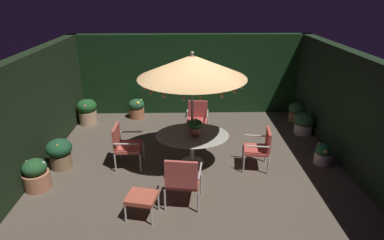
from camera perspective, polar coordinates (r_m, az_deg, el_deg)
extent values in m
cube|color=brown|center=(7.41, 0.21, -8.05)|extent=(7.42, 7.15, 0.02)
cube|color=black|center=(10.11, -0.33, 8.26)|extent=(7.42, 0.30, 2.50)
cube|color=black|center=(7.64, -27.57, 0.69)|extent=(0.30, 7.15, 2.50)
cube|color=black|center=(7.80, 27.36, 1.17)|extent=(0.30, 7.15, 2.50)
cylinder|color=#B3B7A3|center=(7.44, 0.03, -7.71)|extent=(0.56, 0.56, 0.03)
cylinder|color=#B3B7A3|center=(7.27, 0.03, -5.37)|extent=(0.09, 0.09, 0.72)
ellipsoid|color=#ADAB9C|center=(7.10, 0.03, -2.72)|extent=(1.66, 1.36, 0.03)
cylinder|color=#B8ADA3|center=(6.94, 0.03, 0.11)|extent=(0.06, 0.06, 2.22)
cone|color=tan|center=(6.58, 0.03, 9.66)|extent=(2.30, 2.30, 0.48)
sphere|color=#B8ADA3|center=(6.52, 0.03, 12.04)|extent=(0.07, 0.07, 0.07)
sphere|color=#F9DB8C|center=(6.82, 8.79, 6.84)|extent=(0.08, 0.08, 0.08)
sphere|color=#F9DB8C|center=(7.08, 7.98, 7.48)|extent=(0.08, 0.08, 0.08)
sphere|color=#F9DB8C|center=(7.37, 6.14, 8.18)|extent=(0.08, 0.08, 0.08)
sphere|color=#F9DB8C|center=(7.57, 3.61, 8.66)|extent=(0.08, 0.08, 0.08)
sphere|color=#F9DB8C|center=(7.65, 1.39, 8.85)|extent=(0.08, 0.08, 0.08)
sphere|color=#F9DB8C|center=(7.64, -1.89, 8.82)|extent=(0.08, 0.08, 0.08)
sphere|color=#F9DB8C|center=(7.54, -4.12, 8.58)|extent=(0.08, 0.08, 0.08)
sphere|color=#F9DB8C|center=(7.30, -6.59, 8.03)|extent=(0.08, 0.08, 0.08)
sphere|color=#F9DB8C|center=(7.04, -8.07, 7.39)|extent=(0.08, 0.08, 0.08)
sphere|color=#F9DB8C|center=(6.73, -8.87, 6.62)|extent=(0.08, 0.08, 0.08)
sphere|color=#F9DB8C|center=(6.34, -8.59, 5.62)|extent=(0.08, 0.08, 0.08)
sphere|color=#F9DB8C|center=(6.07, -7.39, 4.92)|extent=(0.08, 0.08, 0.08)
sphere|color=#F9DB8C|center=(5.84, -5.19, 4.31)|extent=(0.08, 0.08, 0.08)
sphere|color=#F9DB8C|center=(5.69, -1.51, 3.90)|extent=(0.08, 0.08, 0.08)
sphere|color=#F9DB8C|center=(5.69, 1.61, 3.90)|extent=(0.08, 0.08, 0.08)
sphere|color=#F9DB8C|center=(5.86, 5.47, 4.35)|extent=(0.08, 0.08, 0.08)
sphere|color=#F9DB8C|center=(6.12, 7.75, 5.05)|extent=(0.08, 0.08, 0.08)
sphere|color=#F9DB8C|center=(6.47, 8.91, 5.96)|extent=(0.08, 0.08, 0.08)
cylinder|color=#AF6844|center=(6.98, 0.57, -2.48)|extent=(0.14, 0.14, 0.12)
cylinder|color=#AB624D|center=(6.94, 0.57, -1.64)|extent=(0.31, 0.31, 0.11)
ellipsoid|color=#266A33|center=(6.89, 0.57, -0.70)|extent=(0.32, 0.32, 0.19)
sphere|color=#E0CE49|center=(6.86, 0.58, -0.15)|extent=(0.11, 0.11, 0.11)
cylinder|color=#B8B3AB|center=(7.08, 9.31, -7.95)|extent=(0.04, 0.04, 0.41)
cylinder|color=#B8B3AB|center=(7.55, 9.18, -5.88)|extent=(0.04, 0.04, 0.41)
cylinder|color=#B8B3AB|center=(7.14, 13.58, -8.09)|extent=(0.04, 0.04, 0.41)
cylinder|color=#B8B3AB|center=(7.60, 13.17, -6.02)|extent=(0.04, 0.04, 0.41)
cube|color=#C2493E|center=(7.22, 11.45, -5.32)|extent=(0.59, 0.60, 0.07)
cube|color=#C2493E|center=(7.13, 13.63, -3.53)|extent=(0.13, 0.52, 0.46)
cylinder|color=#B8B3AB|center=(6.88, 11.75, -4.71)|extent=(0.51, 0.11, 0.04)
cylinder|color=#B8B3AB|center=(7.36, 11.45, -2.79)|extent=(0.51, 0.11, 0.04)
cylinder|color=#B3B6AD|center=(8.36, 2.65, -2.61)|extent=(0.04, 0.04, 0.41)
cylinder|color=#B3B6AD|center=(8.40, -1.13, -2.46)|extent=(0.04, 0.04, 0.41)
cylinder|color=#B3B6AD|center=(8.85, 2.82, -1.13)|extent=(0.04, 0.04, 0.41)
cylinder|color=#B3B6AD|center=(8.88, -0.75, -1.00)|extent=(0.04, 0.04, 0.41)
cube|color=#B2443E|center=(8.52, 0.91, -0.30)|extent=(0.60, 0.58, 0.07)
cube|color=#B2443E|center=(8.65, 1.05, 2.01)|extent=(0.53, 0.12, 0.47)
cylinder|color=#B3B6AD|center=(8.41, 2.80, 1.16)|extent=(0.10, 0.51, 0.04)
cylinder|color=#B3B6AD|center=(8.45, -0.96, 1.29)|extent=(0.10, 0.51, 0.04)
cylinder|color=#B4B0AA|center=(7.67, -8.76, -5.33)|extent=(0.04, 0.04, 0.42)
cylinder|color=#B4B0AA|center=(7.13, -9.31, -7.68)|extent=(0.04, 0.04, 0.42)
cylinder|color=#B4B0AA|center=(7.76, -12.84, -5.32)|extent=(0.04, 0.04, 0.42)
cylinder|color=#B4B0AA|center=(7.23, -13.70, -7.63)|extent=(0.04, 0.04, 0.42)
cube|color=#B54E41|center=(7.33, -11.30, -4.79)|extent=(0.55, 0.61, 0.07)
cube|color=#B54E41|center=(7.25, -13.53, -2.85)|extent=(0.06, 0.59, 0.48)
cylinder|color=#B4B0AA|center=(7.50, -11.08, -2.11)|extent=(0.53, 0.04, 0.04)
cylinder|color=#B4B0AA|center=(6.95, -11.83, -4.27)|extent=(0.53, 0.04, 0.04)
cylinder|color=#B7AEAC|center=(6.41, -3.91, -11.08)|extent=(0.04, 0.04, 0.44)
cylinder|color=#B7AEAC|center=(6.34, 1.66, -11.45)|extent=(0.04, 0.04, 0.44)
cylinder|color=#B7AEAC|center=(5.94, -4.94, -14.22)|extent=(0.04, 0.04, 0.44)
cylinder|color=#B7AEAC|center=(5.87, 1.15, -14.68)|extent=(0.04, 0.04, 0.44)
cube|color=#B54C42|center=(5.98, -1.54, -10.81)|extent=(0.67, 0.65, 0.07)
cube|color=#B54C42|center=(5.59, -1.97, -9.85)|extent=(0.59, 0.14, 0.53)
cylinder|color=#B7AEAC|center=(5.91, -4.54, -8.77)|extent=(0.11, 0.56, 0.04)
cylinder|color=#B7AEAC|center=(5.83, 1.46, -9.15)|extent=(0.11, 0.56, 0.04)
cylinder|color=#B6B4AC|center=(6.12, -10.47, -13.84)|extent=(0.03, 0.03, 0.35)
cylinder|color=#B6B4AC|center=(5.98, -6.08, -14.50)|extent=(0.03, 0.03, 0.35)
cylinder|color=#B6B4AC|center=(5.82, -11.96, -16.20)|extent=(0.03, 0.03, 0.35)
cylinder|color=#B6B4AC|center=(5.67, -7.33, -16.98)|extent=(0.03, 0.03, 0.35)
cube|color=#B65139|center=(5.76, -9.10, -13.65)|extent=(0.59, 0.55, 0.08)
cylinder|color=beige|center=(7.98, 22.52, -6.40)|extent=(0.38, 0.38, 0.26)
ellipsoid|color=#1B5A31|center=(7.88, 22.76, -4.93)|extent=(0.36, 0.36, 0.25)
sphere|color=#EAD34A|center=(7.90, 23.57, -4.81)|extent=(0.08, 0.08, 0.08)
sphere|color=#E1CE55|center=(7.92, 22.04, -4.15)|extent=(0.09, 0.09, 0.09)
sphere|color=#E4C555|center=(7.74, 22.95, -5.25)|extent=(0.09, 0.09, 0.09)
cylinder|color=#AE6540|center=(10.07, -9.90, 1.26)|extent=(0.46, 0.46, 0.30)
ellipsoid|color=#224C2C|center=(9.97, -10.01, 2.78)|extent=(0.49, 0.49, 0.34)
sphere|color=#DFD74E|center=(9.94, -9.29, 2.90)|extent=(0.09, 0.09, 0.09)
sphere|color=#DBC856|center=(10.07, -9.21, 3.56)|extent=(0.08, 0.08, 0.08)
sphere|color=#F0DB55|center=(10.11, -10.66, 3.08)|extent=(0.11, 0.11, 0.11)
sphere|color=#F1D94F|center=(10.00, -10.76, 2.90)|extent=(0.10, 0.10, 0.10)
sphere|color=yellow|center=(9.87, -10.84, 2.73)|extent=(0.09, 0.09, 0.09)
sphere|color=yellow|center=(9.77, -9.75, 3.04)|extent=(0.10, 0.10, 0.10)
cylinder|color=tan|center=(9.98, -18.25, 0.49)|extent=(0.52, 0.52, 0.39)
ellipsoid|color=#1C4F20|center=(9.86, -18.50, 2.40)|extent=(0.58, 0.58, 0.40)
sphere|color=#E65965|center=(9.78, -17.57, 2.70)|extent=(0.09, 0.09, 0.09)
sphere|color=#E54669|center=(9.99, -17.76, 3.33)|extent=(0.08, 0.08, 0.08)
sphere|color=#E36064|center=(9.98, -18.95, 2.77)|extent=(0.07, 0.07, 0.07)
sphere|color=#EE4377|center=(9.76, -19.52, 2.17)|extent=(0.09, 0.09, 0.09)
sphere|color=#E94E77|center=(9.64, -18.70, 2.39)|extent=(0.11, 0.11, 0.11)
cylinder|color=beige|center=(9.37, 19.42, -1.49)|extent=(0.49, 0.49, 0.28)
ellipsoid|color=#255532|center=(9.26, 19.66, 0.16)|extent=(0.55, 0.55, 0.38)
sphere|color=#DD4C7F|center=(9.30, 20.66, 0.87)|extent=(0.07, 0.07, 0.07)
sphere|color=#D24C75|center=(9.36, 19.07, 0.49)|extent=(0.07, 0.07, 0.07)
sphere|color=#E0456C|center=(9.07, 19.69, 0.39)|extent=(0.10, 0.10, 0.10)
cylinder|color=olive|center=(7.80, -22.57, -6.79)|extent=(0.46, 0.46, 0.34)
ellipsoid|color=#1A4728|center=(7.65, -22.93, -4.67)|extent=(0.57, 0.57, 0.40)
sphere|color=#D77139|center=(7.58, -21.63, -4.12)|extent=(0.09, 0.09, 0.09)
sphere|color=#DD8741|center=(7.78, -22.20, -3.71)|extent=(0.08, 0.08, 0.08)
sphere|color=orange|center=(7.78, -23.66, -3.65)|extent=(0.11, 0.11, 0.11)
sphere|color=orange|center=(7.65, -24.59, -4.90)|extent=(0.08, 0.08, 0.08)
sphere|color=orange|center=(7.47, -23.15, -4.29)|extent=(0.08, 0.08, 0.08)
cylinder|color=#9F6042|center=(10.21, 18.27, 0.64)|extent=(0.44, 0.44, 0.28)
ellipsoid|color=#2C6131|center=(10.11, 18.46, 2.08)|extent=(0.49, 0.49, 0.34)
sphere|color=#DE7542|center=(10.12, 19.64, 2.11)|extent=(0.06, 0.06, 0.06)
sphere|color=orange|center=(10.22, 17.66, 2.69)|extent=(0.07, 0.07, 0.07)
sphere|color=orange|center=(9.95, 18.37, 2.24)|extent=(0.07, 0.07, 0.07)
cylinder|color=#AC6A4C|center=(7.23, -26.18, -9.78)|extent=(0.52, 0.52, 0.36)
ellipsoid|color=#214D26|center=(7.08, -26.61, -7.65)|extent=(0.47, 0.47, 0.33)
sphere|color=silver|center=(6.99, -25.27, -7.03)|extent=(0.06, 0.06, 0.06)
sphere|color=silver|center=(7.20, -25.93, -6.67)|extent=(0.07, 0.07, 0.07)
sphere|color=silver|center=(7.15, -27.66, -6.78)|extent=(0.08, 0.08, 0.08)
sphere|color=silver|center=(7.07, -28.00, -8.00)|extent=(0.07, 0.07, 0.07)
sphere|color=silver|center=(6.94, -26.77, -7.99)|extent=(0.09, 0.09, 0.09)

